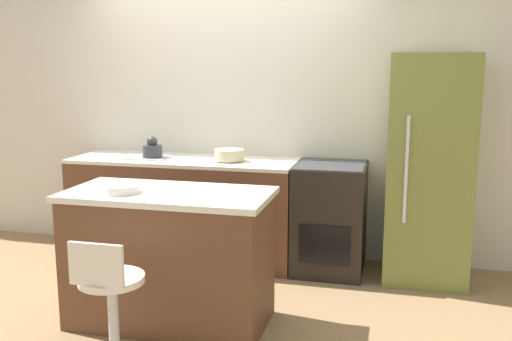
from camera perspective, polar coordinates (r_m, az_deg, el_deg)
name	(u,v)px	position (r m, az deg, el deg)	size (l,w,h in m)	color
ground_plane	(205,273)	(4.90, -5.17, -10.16)	(14.00, 14.00, 0.00)	#8E704C
wall_back	(227,112)	(5.27, -2.92, 5.83)	(8.00, 0.06, 2.60)	beige
back_counter	(184,209)	(5.18, -7.18, -3.81)	(2.02, 0.64, 0.92)	brown
kitchen_island	(170,257)	(3.90, -8.63, -8.58)	(1.36, 0.68, 0.91)	brown
oven_range	(330,218)	(4.87, 7.39, -4.71)	(0.58, 0.65, 0.92)	black
refrigerator	(429,169)	(4.75, 16.88, 0.12)	(0.65, 0.66, 1.82)	olive
stool_chair	(111,305)	(3.38, -14.33, -12.90)	(0.37, 0.37, 0.80)	#B7B7BC
kettle	(152,149)	(5.16, -10.33, 2.12)	(0.17, 0.17, 0.19)	#333338
mixing_bowl	(229,155)	(4.92, -2.69, 1.58)	(0.25, 0.25, 0.10)	#C1B28E
fruit_bowl	(120,189)	(3.79, -13.41, -1.80)	(0.24, 0.24, 0.05)	white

